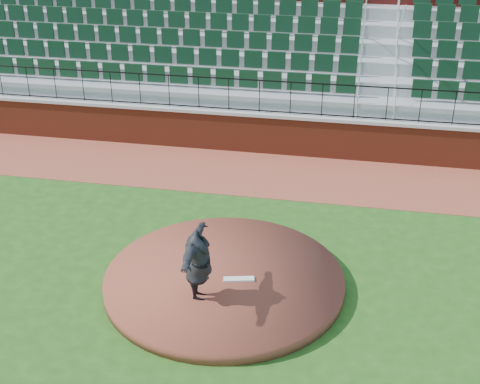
# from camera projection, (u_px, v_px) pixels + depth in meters

# --- Properties ---
(ground) EXTENTS (90.00, 90.00, 0.00)m
(ground) POSITION_uv_depth(u_px,v_px,m) (227.00, 275.00, 14.19)
(ground) COLOR #224E16
(ground) RESTS_ON ground
(warning_track) EXTENTS (34.00, 3.20, 0.01)m
(warning_track) POSITION_uv_depth(u_px,v_px,m) (266.00, 173.00, 18.94)
(warning_track) COLOR brown
(warning_track) RESTS_ON ground
(field_wall) EXTENTS (34.00, 0.35, 1.20)m
(field_wall) POSITION_uv_depth(u_px,v_px,m) (274.00, 135.00, 20.08)
(field_wall) COLOR maroon
(field_wall) RESTS_ON ground
(wall_cap) EXTENTS (34.00, 0.45, 0.10)m
(wall_cap) POSITION_uv_depth(u_px,v_px,m) (274.00, 115.00, 19.79)
(wall_cap) COLOR #B7B7B7
(wall_cap) RESTS_ON field_wall
(wall_railing) EXTENTS (34.00, 0.05, 1.00)m
(wall_railing) POSITION_uv_depth(u_px,v_px,m) (275.00, 97.00, 19.54)
(wall_railing) COLOR black
(wall_railing) RESTS_ON wall_cap
(seating_stands) EXTENTS (34.00, 5.10, 4.60)m
(seating_stands) POSITION_uv_depth(u_px,v_px,m) (287.00, 58.00, 21.71)
(seating_stands) COLOR gray
(seating_stands) RESTS_ON ground
(concourse_wall) EXTENTS (34.00, 0.50, 5.50)m
(concourse_wall) POSITION_uv_depth(u_px,v_px,m) (297.00, 27.00, 23.97)
(concourse_wall) COLOR maroon
(concourse_wall) RESTS_ON ground
(pitchers_mound) EXTENTS (5.09, 5.09, 0.25)m
(pitchers_mound) POSITION_uv_depth(u_px,v_px,m) (224.00, 280.00, 13.80)
(pitchers_mound) COLOR brown
(pitchers_mound) RESTS_ON ground
(pitching_rubber) EXTENTS (0.66, 0.30, 0.04)m
(pitching_rubber) POSITION_uv_depth(u_px,v_px,m) (239.00, 279.00, 13.57)
(pitching_rubber) COLOR white
(pitching_rubber) RESTS_ON pitchers_mound
(pitcher) EXTENTS (0.63, 1.94, 1.55)m
(pitcher) POSITION_uv_depth(u_px,v_px,m) (199.00, 265.00, 12.69)
(pitcher) COLOR black
(pitcher) RESTS_ON pitchers_mound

